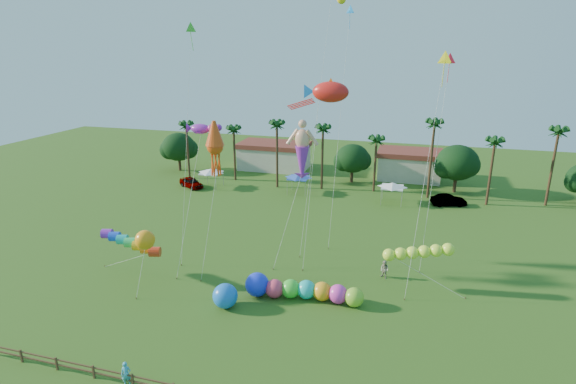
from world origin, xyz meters
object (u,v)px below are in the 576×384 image
(car_b, at_px, (449,200))
(blue_ball, at_px, (225,296))
(spectator_a, at_px, (126,374))
(car_a, at_px, (191,182))
(caterpillar_inflatable, at_px, (299,290))
(spectator_b, at_px, (384,270))

(car_b, xyz_separation_m, blue_ball, (-19.78, -32.63, 0.29))
(spectator_a, bearing_deg, car_b, 40.04)
(spectator_a, xyz_separation_m, blue_ball, (2.46, 10.46, 0.19))
(car_a, distance_m, caterpillar_inflatable, 37.13)
(car_a, height_order, caterpillar_inflatable, caterpillar_inflatable)
(car_a, relative_size, blue_ball, 2.20)
(car_a, xyz_separation_m, spectator_a, (16.65, -41.06, 0.08))
(car_b, bearing_deg, blue_ball, 133.41)
(spectator_a, bearing_deg, spectator_b, 29.35)
(car_a, distance_m, spectator_b, 38.48)
(car_b, distance_m, caterpillar_inflatable, 32.80)
(blue_ball, bearing_deg, car_b, 58.77)
(car_b, distance_m, spectator_b, 24.77)
(spectator_a, relative_size, spectator_b, 0.99)
(car_a, relative_size, spectator_b, 2.65)
(spectator_a, height_order, caterpillar_inflatable, caterpillar_inflatable)
(spectator_a, distance_m, spectator_b, 24.57)
(spectator_b, bearing_deg, car_b, 107.18)
(car_a, distance_m, blue_ball, 36.08)
(car_b, relative_size, blue_ball, 2.23)
(car_a, relative_size, spectator_a, 2.67)
(spectator_b, xyz_separation_m, caterpillar_inflatable, (-6.94, -5.90, 0.01))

